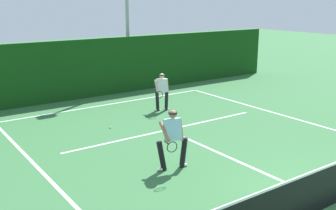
% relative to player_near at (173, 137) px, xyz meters
% --- Properties ---
extents(ground_plane, '(80.00, 80.00, 0.00)m').
position_rel_player_near_xyz_m(ground_plane, '(1.82, -3.69, -0.91)').
color(ground_plane, '#376F3E').
extents(court_line_baseline_far, '(9.62, 0.10, 0.01)m').
position_rel_player_near_xyz_m(court_line_baseline_far, '(1.82, 7.22, -0.91)').
color(court_line_baseline_far, white).
rests_on(court_line_baseline_far, ground_plane).
extents(court_line_service, '(7.85, 0.10, 0.01)m').
position_rel_player_near_xyz_m(court_line_service, '(1.82, 2.83, -0.91)').
color(court_line_service, white).
rests_on(court_line_service, ground_plane).
extents(court_line_centre, '(0.10, 6.40, 0.01)m').
position_rel_player_near_xyz_m(court_line_centre, '(1.82, -0.49, -0.91)').
color(court_line_centre, white).
rests_on(court_line_centre, ground_plane).
extents(tennis_net, '(10.55, 0.09, 1.12)m').
position_rel_player_near_xyz_m(tennis_net, '(1.82, -3.69, -0.38)').
color(tennis_net, '#1E4723').
rests_on(tennis_net, ground_plane).
extents(player_near, '(1.00, 0.91, 1.66)m').
position_rel_player_near_xyz_m(player_near, '(0.00, 0.00, 0.00)').
color(player_near, black).
rests_on(player_near, ground_plane).
extents(player_far, '(0.91, 0.84, 1.56)m').
position_rel_player_near_xyz_m(player_far, '(3.11, 5.07, -0.06)').
color(player_far, black).
rests_on(player_far, ground_plane).
extents(tennis_ball, '(0.07, 0.07, 0.07)m').
position_rel_player_near_xyz_m(tennis_ball, '(0.25, 4.14, -0.88)').
color(tennis_ball, '#D1E033').
rests_on(tennis_ball, ground_plane).
extents(back_fence_windscreen, '(22.18, 0.12, 2.71)m').
position_rel_player_near_xyz_m(back_fence_windscreen, '(1.82, 8.95, 0.44)').
color(back_fence_windscreen, '#113F12').
rests_on(back_fence_windscreen, ground_plane).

